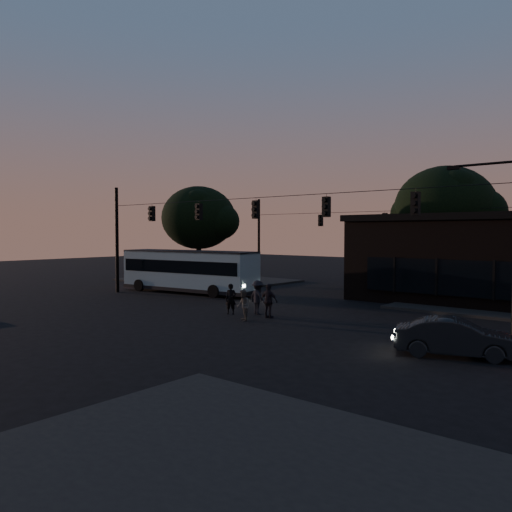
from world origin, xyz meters
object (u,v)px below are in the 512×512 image
Objects in this scene: pedestrian_b at (243,305)px; pedestrian_c at (269,301)px; pedestrian_d at (258,297)px; building at (491,258)px; pedestrian_a at (231,299)px; bus at (189,269)px; car at (456,338)px.

pedestrian_b is 0.88× the size of pedestrian_c.
pedestrian_c is 1.32m from pedestrian_d.
pedestrian_d is at bearing -26.82° from pedestrian_c.
pedestrian_a is at bearing -123.42° from building.
pedestrian_d is (-1.19, 0.57, 0.03)m from pedestrian_c.
bus is 21.74m from car.
pedestrian_b is at bearing -36.80° from bus.
bus reaches higher than pedestrian_d.
building is 1.41× the size of bus.
pedestrian_b is at bearing 71.17° from pedestrian_c.
pedestrian_b is (-10.25, 0.54, 0.10)m from car.
building is 9.63× the size of pedestrian_a.
car is at bearing -79.26° from building.
pedestrian_c reaches higher than pedestrian_b.
car is (20.71, -6.55, -1.02)m from bus.
building is 15.37m from pedestrian_d.
pedestrian_c is (10.92, -4.58, -0.83)m from bus.
car is at bearing -24.45° from bus.
pedestrian_c is (2.30, 0.32, 0.06)m from pedestrian_a.
building reaches higher than pedestrian_a.
car is at bearing -179.47° from pedestrian_d.
pedestrian_a is (-12.09, 1.65, 0.13)m from car.
bus is 6.83× the size of pedestrian_a.
pedestrian_a is at bearing -36.52° from bus.
car is 2.65× the size of pedestrian_b.
bus is 6.14× the size of pedestrian_d.
pedestrian_a is 1.43m from pedestrian_d.
car is 10.26m from pedestrian_b.
building reaches higher than pedestrian_b.
bus is at bearing 122.86° from pedestrian_a.
pedestrian_d is (9.73, -4.01, -0.80)m from bus.
pedestrian_c reaches higher than car.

